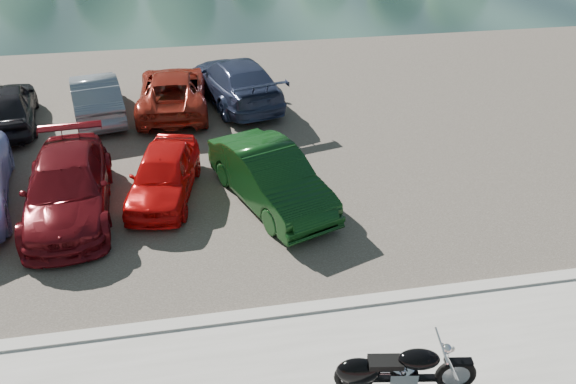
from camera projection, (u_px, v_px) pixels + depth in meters
name	position (u px, v px, depth m)	size (l,w,h in m)	color
kerb	(349.00, 304.00, 11.10)	(60.00, 0.30, 0.14)	#A5A29C
parking_lot	(277.00, 122.00, 18.69)	(60.00, 18.00, 0.04)	#403B34
motorcycle	(392.00, 370.00, 9.06)	(2.32, 0.80, 1.05)	black
car_3	(68.00, 187.00, 13.64)	(1.97, 4.85, 1.41)	#5E0D13
car_4	(164.00, 174.00, 14.35)	(1.50, 3.72, 1.27)	red
car_5	(271.00, 177.00, 14.04)	(1.53, 4.39, 1.45)	#0E3512
car_8	(6.00, 106.00, 17.93)	(1.72, 4.28, 1.46)	black
car_9	(96.00, 96.00, 18.70)	(1.49, 4.28, 1.41)	slate
car_10	(173.00, 90.00, 19.20)	(2.27, 4.92, 1.37)	maroon
car_11	(236.00, 81.00, 19.77)	(2.16, 5.31, 1.54)	#293150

